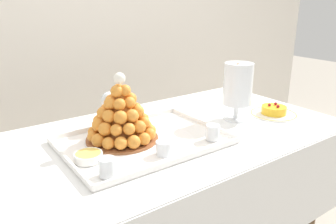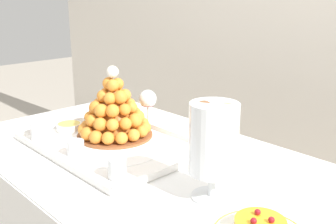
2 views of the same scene
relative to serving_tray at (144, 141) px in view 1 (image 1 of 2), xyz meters
name	(u,v)px [view 1 (image 1 of 2)]	position (x,y,z in m)	size (l,w,h in m)	color
buffet_table	(175,158)	(0.16, 0.03, -0.13)	(1.38, 0.78, 0.74)	brown
serving_tray	(144,141)	(0.00, 0.00, 0.00)	(0.58, 0.42, 0.02)	white
croquembouche	(121,116)	(-0.06, 0.06, 0.10)	(0.27, 0.27, 0.25)	brown
dessert_cup_left	(107,168)	(-0.22, -0.16, 0.03)	(0.05, 0.05, 0.06)	silver
dessert_cup_mid_left	(164,148)	(0.00, -0.14, 0.02)	(0.05, 0.05, 0.05)	silver
dessert_cup_centre	(213,133)	(0.22, -0.14, 0.03)	(0.05, 0.05, 0.06)	silver
creme_brulee_ramekin	(88,156)	(-0.23, -0.03, 0.02)	(0.09, 0.09, 0.03)	white
macaron_goblet	(238,85)	(0.46, -0.02, 0.15)	(0.12, 0.12, 0.26)	white
fruit_tart_plate	(274,112)	(0.65, -0.08, 0.01)	(0.21, 0.21, 0.05)	white
wine_glass	(109,102)	(-0.04, 0.19, 0.11)	(0.07, 0.07, 0.16)	silver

